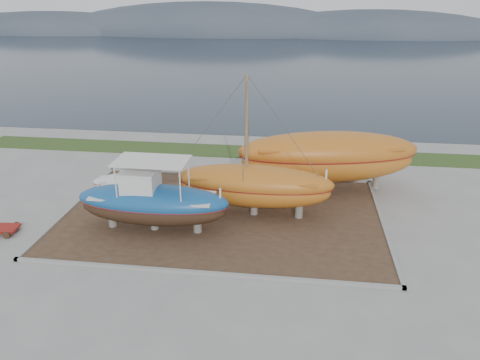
% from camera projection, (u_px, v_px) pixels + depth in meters
% --- Properties ---
extents(ground, '(140.00, 140.00, 0.00)m').
position_uv_depth(ground, '(209.00, 251.00, 23.52)').
color(ground, gray).
rests_on(ground, ground).
extents(dirt_patch, '(18.00, 12.00, 0.06)m').
position_uv_depth(dirt_patch, '(222.00, 215.00, 27.18)').
color(dirt_patch, '#422D1E').
rests_on(dirt_patch, ground).
extents(curb_frame, '(18.60, 12.60, 0.15)m').
position_uv_depth(curb_frame, '(222.00, 214.00, 27.16)').
color(curb_frame, gray).
rests_on(curb_frame, ground).
extents(grass_strip, '(44.00, 3.00, 0.08)m').
position_uv_depth(grass_strip, '(246.00, 152.00, 37.73)').
color(grass_strip, '#284219').
rests_on(grass_strip, ground).
extents(sea, '(260.00, 100.00, 0.04)m').
position_uv_depth(sea, '(280.00, 59.00, 87.77)').
color(sea, '#192532').
rests_on(sea, ground).
extents(mountain_ridge, '(200.00, 36.00, 20.00)m').
position_uv_depth(mountain_ridge, '(289.00, 34.00, 138.26)').
color(mountain_ridge, '#333D49').
rests_on(mountain_ridge, ground).
extents(blue_caique, '(8.30, 2.65, 3.99)m').
position_uv_depth(blue_caique, '(152.00, 195.00, 24.83)').
color(blue_caique, '#175190').
rests_on(blue_caique, dirt_patch).
extents(white_dinghy, '(4.50, 2.80, 1.27)m').
position_uv_depth(white_dinghy, '(127.00, 184.00, 29.84)').
color(white_dinghy, silver).
rests_on(white_dinghy, dirt_patch).
extents(orange_sailboat, '(9.11, 3.01, 8.05)m').
position_uv_depth(orange_sailboat, '(255.00, 148.00, 25.75)').
color(orange_sailboat, '#B0611B').
rests_on(orange_sailboat, dirt_patch).
extents(orange_bare_hull, '(11.92, 5.48, 3.77)m').
position_uv_depth(orange_bare_hull, '(327.00, 162.00, 29.87)').
color(orange_bare_hull, '#B0611B').
rests_on(orange_bare_hull, dirt_patch).
extents(red_trailer, '(2.62, 1.48, 0.36)m').
position_uv_depth(red_trailer, '(2.00, 230.00, 25.17)').
color(red_trailer, maroon).
rests_on(red_trailer, ground).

